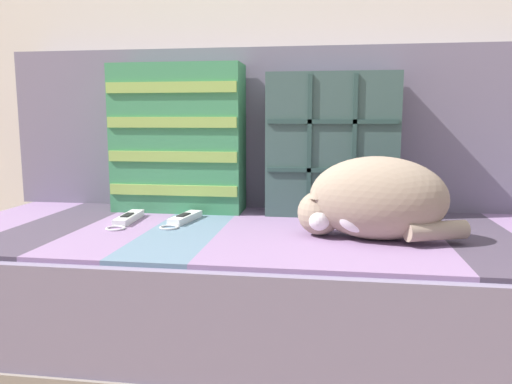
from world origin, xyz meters
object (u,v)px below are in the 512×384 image
(throw_pillow_striped, at_px, (178,139))
(game_remote_near, at_px, (184,219))
(game_remote_far, at_px, (128,219))
(sleeping_cat, at_px, (371,201))
(couch, at_px, (293,300))
(throw_pillow_quilted, at_px, (332,145))

(throw_pillow_striped, distance_m, game_remote_near, 0.27)
(throw_pillow_striped, bearing_deg, game_remote_far, -115.21)
(game_remote_far, bearing_deg, sleeping_cat, -9.30)
(sleeping_cat, bearing_deg, game_remote_near, 165.34)
(couch, distance_m, throw_pillow_striped, 0.58)
(couch, distance_m, sleeping_cat, 0.36)
(game_remote_far, bearing_deg, couch, 0.38)
(throw_pillow_quilted, height_order, sleeping_cat, throw_pillow_quilted)
(game_remote_near, distance_m, game_remote_far, 0.15)
(game_remote_far, bearing_deg, game_remote_near, 8.57)
(couch, xyz_separation_m, throw_pillow_quilted, (0.09, 0.18, 0.40))
(throw_pillow_quilted, relative_size, game_remote_far, 1.94)
(sleeping_cat, bearing_deg, game_remote_far, 170.70)
(throw_pillow_quilted, height_order, game_remote_near, throw_pillow_quilted)
(throw_pillow_striped, relative_size, game_remote_far, 2.08)
(game_remote_near, bearing_deg, couch, -3.78)
(game_remote_near, bearing_deg, throw_pillow_striped, 110.69)
(throw_pillow_quilted, xyz_separation_m, game_remote_far, (-0.54, -0.19, -0.19))
(game_remote_near, height_order, game_remote_far, same)
(couch, height_order, throw_pillow_quilted, throw_pillow_quilted)
(throw_pillow_striped, relative_size, game_remote_near, 2.21)
(throw_pillow_quilted, relative_size, throw_pillow_striped, 0.93)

